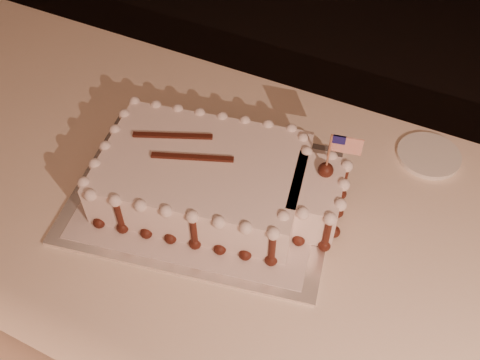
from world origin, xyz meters
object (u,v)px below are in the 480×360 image
at_px(cake_board, 204,193).
at_px(sheet_cake, 217,179).
at_px(side_plate, 429,155).
at_px(banquet_table, 313,336).

relative_size(cake_board, sheet_cake, 1.02).
bearing_deg(sheet_cake, side_plate, 40.12).
distance_m(banquet_table, side_plate, 0.50).
xyz_separation_m(banquet_table, side_plate, (0.10, 0.31, 0.38)).
bearing_deg(banquet_table, sheet_cake, 177.35).
height_order(sheet_cake, side_plate, sheet_cake).
xyz_separation_m(sheet_cake, side_plate, (0.35, 0.30, -0.05)).
bearing_deg(banquet_table, cake_board, 178.76).
xyz_separation_m(banquet_table, cake_board, (-0.28, 0.01, 0.38)).
bearing_deg(cake_board, banquet_table, -12.94).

